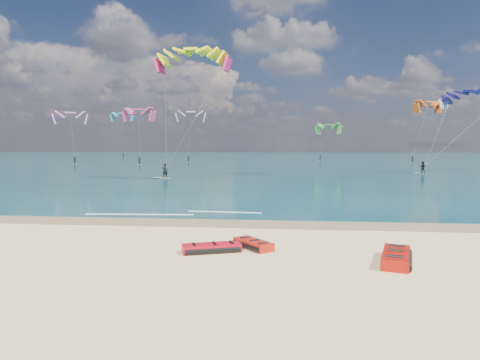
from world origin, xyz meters
name	(u,v)px	position (x,y,z in m)	size (l,w,h in m)	color
ground	(242,173)	(0.00, 40.00, 0.00)	(320.00, 320.00, 0.00)	tan
wet_sand_strip	(172,222)	(0.00, 3.00, 0.00)	(320.00, 2.40, 0.01)	brown
sea	(264,159)	(0.00, 104.00, 0.02)	(320.00, 200.00, 0.04)	#0B3A40
packed_kite_left	(212,252)	(2.98, -2.70, 0.00)	(2.28, 0.99, 0.36)	red
packed_kite_mid	(253,248)	(4.44, -1.94, 0.00)	(1.96, 0.97, 0.35)	red
packed_kite_right	(396,263)	(9.25, -3.51, 0.00)	(2.56, 1.22, 0.44)	#A11106
kitesurfer_main	(179,110)	(-5.71, 27.83, 7.67)	(11.20, 6.89, 14.93)	gold
kitesurfer_far	(450,124)	(26.98, 40.62, 6.63)	(10.89, 6.02, 12.13)	#B7C11D
shoreline_foam	(175,213)	(-0.48, 5.54, 0.04)	(9.74, 1.86, 0.01)	white
distant_kites	(213,138)	(-9.83, 74.82, 5.49)	(79.09, 39.41, 12.51)	green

